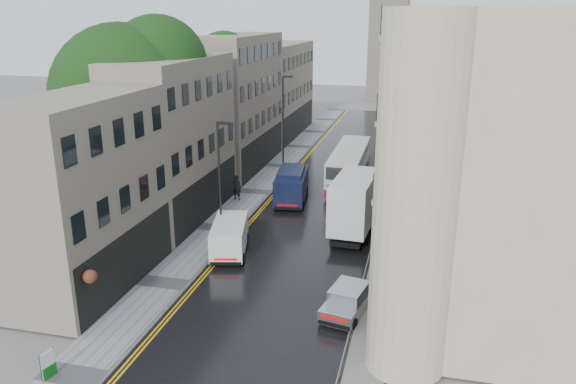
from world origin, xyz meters
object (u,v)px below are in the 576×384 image
at_px(navy_van, 275,191).
at_px(lamp_post_far, 283,123).
at_px(tree_far, 203,103).
at_px(cream_bus, 330,175).
at_px(pedestrian, 237,187).
at_px(white_lorry, 334,211).
at_px(lamp_post_near, 220,184).
at_px(silver_hatchback, 323,308).
at_px(white_van, 211,248).
at_px(tree_near, 126,121).
at_px(estate_sign, 48,365).

relative_size(navy_van, lamp_post_far, 0.64).
bearing_deg(tree_far, cream_bus, -18.13).
relative_size(tree_far, lamp_post_far, 1.48).
xyz_separation_m(cream_bus, navy_van, (-3.28, -4.82, -0.12)).
height_order(cream_bus, pedestrian, cream_bus).
distance_m(white_lorry, lamp_post_near, 7.34).
bearing_deg(lamp_post_far, lamp_post_near, -107.23).
distance_m(silver_hatchback, lamp_post_far, 27.91).
height_order(cream_bus, silver_hatchback, cream_bus).
height_order(cream_bus, white_van, cream_bus).
bearing_deg(lamp_post_near, pedestrian, 109.38).
height_order(white_van, lamp_post_far, lamp_post_far).
relative_size(tree_near, tree_far, 1.11).
xyz_separation_m(white_van, lamp_post_far, (-1.16, 21.48, 3.30)).
xyz_separation_m(pedestrian, estate_sign, (-0.08, -22.94, -0.42)).
relative_size(white_van, pedestrian, 2.24).
xyz_separation_m(navy_van, pedestrian, (-3.35, 1.03, -0.28)).
distance_m(tree_far, lamp_post_far, 7.41).
xyz_separation_m(cream_bus, white_lorry, (1.91, -9.94, 0.53)).
relative_size(white_van, lamp_post_near, 0.58).
relative_size(cream_bus, lamp_post_near, 1.43).
bearing_deg(silver_hatchback, estate_sign, -133.18).
xyz_separation_m(white_van, lamp_post_near, (-0.48, 3.00, 2.92)).
distance_m(tree_near, lamp_post_near, 8.82).
bearing_deg(tree_near, tree_far, 88.68).
relative_size(silver_hatchback, white_van, 0.84).
bearing_deg(navy_van, tree_near, -162.81).
bearing_deg(pedestrian, lamp_post_far, -86.55).
bearing_deg(lamp_post_near, silver_hatchback, -37.43).
relative_size(navy_van, lamp_post_near, 0.70).
bearing_deg(lamp_post_near, lamp_post_far, 99.37).
relative_size(white_van, lamp_post_far, 0.53).
height_order(tree_near, tree_far, tree_near).
distance_m(cream_bus, white_lorry, 10.14).
relative_size(tree_far, estate_sign, 10.92).
height_order(cream_bus, lamp_post_near, lamp_post_near).
bearing_deg(tree_near, lamp_post_near, -21.52).
relative_size(white_van, navy_van, 0.83).
bearing_deg(white_van, estate_sign, -114.28).
bearing_deg(silver_hatchback, navy_van, 124.46).
distance_m(tree_near, silver_hatchback, 20.02).
bearing_deg(pedestrian, tree_near, 50.62).
bearing_deg(estate_sign, lamp_post_far, 101.68).
distance_m(pedestrian, lamp_post_far, 10.80).
bearing_deg(cream_bus, silver_hatchback, -81.90).
height_order(cream_bus, estate_sign, cream_bus).
bearing_deg(lamp_post_far, navy_van, -97.99).
xyz_separation_m(tree_far, cream_bus, (12.27, -4.02, -4.71)).
bearing_deg(navy_van, tree_far, 128.60).
height_order(white_van, navy_van, navy_van).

